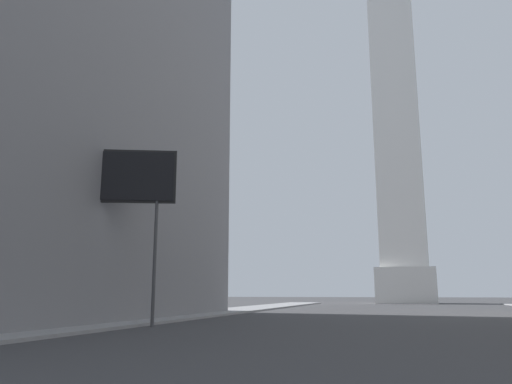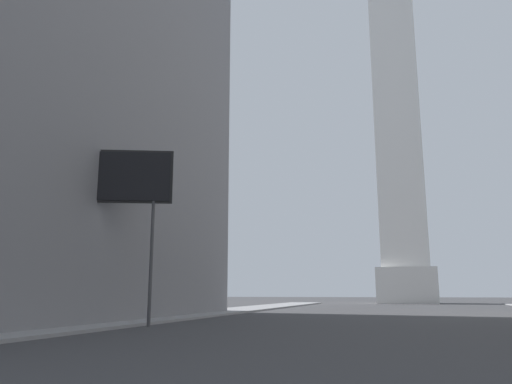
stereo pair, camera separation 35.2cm
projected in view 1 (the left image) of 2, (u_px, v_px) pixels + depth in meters
sidewalk_left at (175, 316)px, 34.40m from camera, size 5.00×99.04×0.15m
obelisk at (395, 111)px, 86.38m from camera, size 9.23×9.23×68.00m
billboard_sign at (120, 182)px, 26.14m from camera, size 5.50×2.19×9.12m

